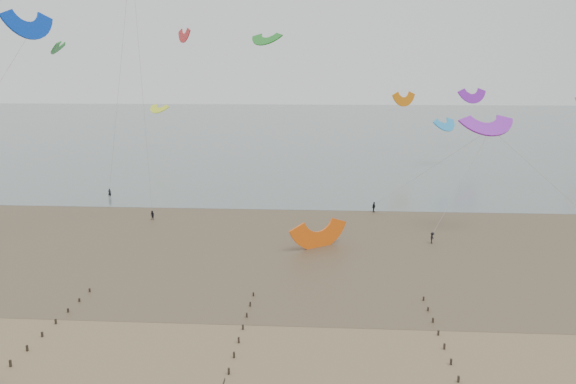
# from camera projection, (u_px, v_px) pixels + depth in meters

# --- Properties ---
(ground) EXTENTS (500.00, 500.00, 0.00)m
(ground) POSITION_uv_depth(u_px,v_px,m) (190.00, 350.00, 48.64)
(ground) COLOR brown
(ground) RESTS_ON ground
(sea_and_shore) EXTENTS (500.00, 665.00, 0.03)m
(sea_and_shore) POSITION_uv_depth(u_px,v_px,m) (218.00, 235.00, 82.43)
(sea_and_shore) COLOR #475654
(sea_and_shore) RESTS_ON ground
(kitesurfers) EXTENTS (119.35, 26.17, 1.88)m
(kitesurfers) POSITION_uv_depth(u_px,v_px,m) (481.00, 216.00, 90.07)
(kitesurfers) COLOR black
(kitesurfers) RESTS_ON ground
(grounded_kite) EXTENTS (9.69, 9.31, 4.21)m
(grounded_kite) POSITION_uv_depth(u_px,v_px,m) (319.00, 247.00, 76.70)
(grounded_kite) COLOR #F55D0F
(grounded_kite) RESTS_ON ground
(kites_airborne) EXTENTS (236.71, 129.50, 41.53)m
(kites_airborne) POSITION_uv_depth(u_px,v_px,m) (268.00, 78.00, 139.90)
(kites_airborne) COLOR purple
(kites_airborne) RESTS_ON ground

